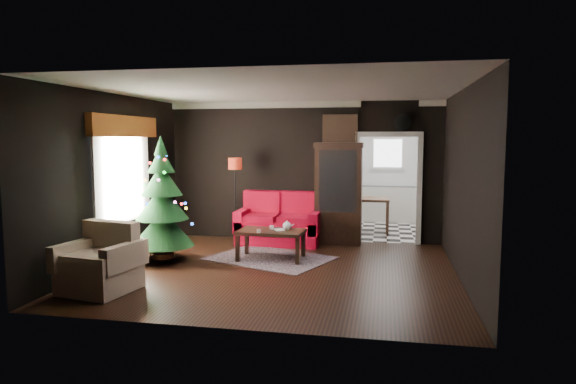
% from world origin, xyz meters
% --- Properties ---
extents(floor, '(5.50, 5.50, 0.00)m').
position_xyz_m(floor, '(0.00, 0.00, 0.00)').
color(floor, black).
rests_on(floor, ground).
extents(ceiling, '(5.50, 5.50, 0.00)m').
position_xyz_m(ceiling, '(0.00, 0.00, 2.80)').
color(ceiling, white).
rests_on(ceiling, ground).
extents(wall_back, '(5.50, 0.00, 5.50)m').
position_xyz_m(wall_back, '(0.00, 2.50, 1.40)').
color(wall_back, black).
rests_on(wall_back, ground).
extents(wall_front, '(5.50, 0.00, 5.50)m').
position_xyz_m(wall_front, '(0.00, -2.50, 1.40)').
color(wall_front, black).
rests_on(wall_front, ground).
extents(wall_left, '(0.00, 5.50, 5.50)m').
position_xyz_m(wall_left, '(-2.75, 0.00, 1.40)').
color(wall_left, black).
rests_on(wall_left, ground).
extents(wall_right, '(0.00, 5.50, 5.50)m').
position_xyz_m(wall_right, '(2.75, 0.00, 1.40)').
color(wall_right, black).
rests_on(wall_right, ground).
extents(doorway, '(1.10, 0.10, 2.10)m').
position_xyz_m(doorway, '(1.70, 2.50, 1.05)').
color(doorway, silver).
rests_on(doorway, ground).
extents(left_window, '(0.05, 1.60, 1.40)m').
position_xyz_m(left_window, '(-2.71, 0.20, 1.45)').
color(left_window, white).
rests_on(left_window, wall_left).
extents(valance, '(0.12, 2.10, 0.35)m').
position_xyz_m(valance, '(-2.63, 0.20, 2.27)').
color(valance, brown).
rests_on(valance, wall_left).
extents(kitchen_floor, '(3.00, 3.00, 0.00)m').
position_xyz_m(kitchen_floor, '(1.70, 4.00, 0.00)').
color(kitchen_floor, white).
rests_on(kitchen_floor, ground).
extents(kitchen_window, '(0.70, 0.06, 0.70)m').
position_xyz_m(kitchen_window, '(1.70, 5.45, 1.70)').
color(kitchen_window, white).
rests_on(kitchen_window, ground).
extents(rug, '(2.35, 2.06, 0.01)m').
position_xyz_m(rug, '(-0.29, 0.76, 0.01)').
color(rug, '#3B2D38').
rests_on(rug, ground).
extents(loveseat, '(1.70, 0.90, 1.00)m').
position_xyz_m(loveseat, '(-0.40, 2.05, 0.50)').
color(loveseat, '#7B0307').
rests_on(loveseat, ground).
extents(curio_cabinet, '(0.90, 0.45, 1.90)m').
position_xyz_m(curio_cabinet, '(0.75, 2.27, 0.95)').
color(curio_cabinet, black).
rests_on(curio_cabinet, ground).
extents(floor_lamp, '(0.37, 0.37, 1.72)m').
position_xyz_m(floor_lamp, '(-1.26, 1.95, 0.83)').
color(floor_lamp, black).
rests_on(floor_lamp, ground).
extents(christmas_tree, '(1.08, 1.08, 2.00)m').
position_xyz_m(christmas_tree, '(-2.03, 0.26, 1.05)').
color(christmas_tree, black).
rests_on(christmas_tree, ground).
extents(armchair, '(1.03, 1.03, 0.91)m').
position_xyz_m(armchair, '(-2.12, -1.52, 0.46)').
color(armchair, tan).
rests_on(armchair, ground).
extents(coffee_table, '(1.15, 0.73, 0.50)m').
position_xyz_m(coffee_table, '(-0.26, 0.70, 0.26)').
color(coffee_table, black).
rests_on(coffee_table, rug).
extents(teapot, '(0.20, 0.20, 0.16)m').
position_xyz_m(teapot, '(0.01, 0.75, 0.59)').
color(teapot, silver).
rests_on(teapot, coffee_table).
extents(cup_a, '(0.07, 0.07, 0.06)m').
position_xyz_m(cup_a, '(-0.27, 0.80, 0.54)').
color(cup_a, white).
rests_on(cup_a, coffee_table).
extents(cup_b, '(0.09, 0.09, 0.06)m').
position_xyz_m(cup_b, '(-0.41, 0.44, 0.54)').
color(cup_b, white).
rests_on(cup_b, coffee_table).
extents(book, '(0.15, 0.08, 0.21)m').
position_xyz_m(book, '(-0.19, 0.68, 0.62)').
color(book, gray).
rests_on(book, coffee_table).
extents(wall_clock, '(0.32, 0.32, 0.06)m').
position_xyz_m(wall_clock, '(1.95, 2.45, 2.38)').
color(wall_clock, white).
rests_on(wall_clock, wall_back).
extents(painting, '(0.62, 0.05, 0.52)m').
position_xyz_m(painting, '(0.75, 2.46, 2.25)').
color(painting, tan).
rests_on(painting, wall_back).
extents(kitchen_counter, '(1.80, 0.60, 0.90)m').
position_xyz_m(kitchen_counter, '(1.70, 5.20, 0.45)').
color(kitchen_counter, white).
rests_on(kitchen_counter, ground).
extents(kitchen_table, '(0.70, 0.70, 0.75)m').
position_xyz_m(kitchen_table, '(1.40, 3.70, 0.38)').
color(kitchen_table, '#533518').
rests_on(kitchen_table, ground).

